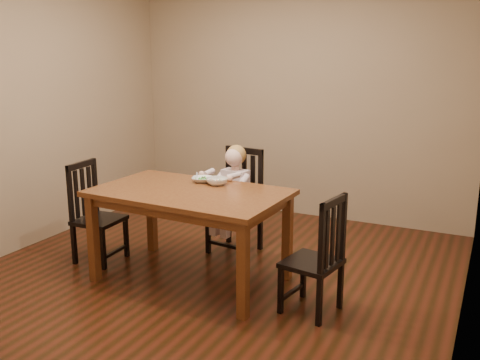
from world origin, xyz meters
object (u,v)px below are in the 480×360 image
at_px(dining_table, 190,201).
at_px(toddler, 234,189).
at_px(chair_left, 95,214).
at_px(bowl_peas, 202,179).
at_px(chair_child, 237,203).
at_px(chair_right, 317,258).
at_px(bowl_veg, 217,181).

relative_size(dining_table, toddler, 2.87).
bearing_deg(chair_left, bowl_peas, 104.80).
distance_m(chair_left, toddler, 1.31).
xyz_separation_m(chair_child, bowl_peas, (-0.09, -0.50, 0.33)).
height_order(dining_table, chair_right, chair_right).
bearing_deg(toddler, bowl_peas, 86.20).
relative_size(toddler, bowl_peas, 3.14).
xyz_separation_m(bowl_peas, bowl_veg, (0.16, -0.03, 0.01)).
bearing_deg(chair_right, toddler, 62.49).
bearing_deg(dining_table, chair_right, -5.07).
distance_m(dining_table, bowl_veg, 0.32).
height_order(chair_left, bowl_peas, chair_left).
bearing_deg(chair_right, chair_child, 60.74).
bearing_deg(bowl_peas, chair_child, 79.63).
bearing_deg(dining_table, chair_left, -179.97).
xyz_separation_m(toddler, bowl_veg, (0.08, -0.48, 0.19)).
xyz_separation_m(dining_table, toddler, (0.03, 0.75, -0.07)).
bearing_deg(chair_right, bowl_peas, 81.55).
xyz_separation_m(chair_child, toddler, (-0.01, -0.05, 0.15)).
bearing_deg(toddler, chair_child, -90.00).
bearing_deg(chair_right, bowl_veg, 80.32).
distance_m(chair_left, chair_right, 2.17).
xyz_separation_m(dining_table, bowl_peas, (-0.05, 0.30, 0.11)).
xyz_separation_m(chair_child, chair_left, (-1.07, -0.80, -0.04)).
xyz_separation_m(chair_right, toddler, (-1.11, 0.85, 0.19)).
height_order(dining_table, bowl_veg, bowl_veg).
bearing_deg(bowl_veg, dining_table, -112.78).
bearing_deg(chair_left, toddler, 123.07).
distance_m(chair_left, bowl_veg, 1.23).
relative_size(chair_left, bowl_peas, 5.16).
relative_size(chair_child, bowl_peas, 5.59).
bearing_deg(bowl_veg, toddler, 99.17).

